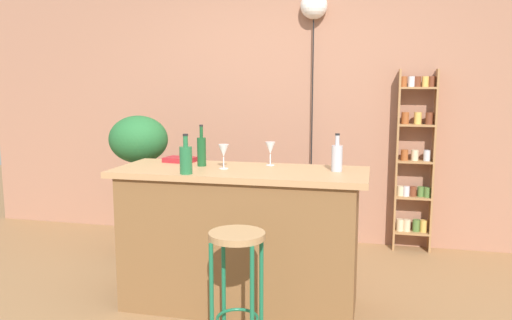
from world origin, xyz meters
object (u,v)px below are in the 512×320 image
bottle_vinegar (337,157)px  bottle_spirits_clear (186,159)px  wine_glass_left (270,149)px  bar_stool (237,267)px  bottle_wine_red (202,151)px  wine_glass_center (224,151)px  spice_shelf (415,161)px  cookbook (180,160)px  pendant_globe_light (314,8)px  plant_stool (142,229)px  potted_plant (139,150)px

bottle_vinegar → bottle_spirits_clear: bearing=-160.9°
wine_glass_left → bar_stool: bearing=-90.2°
bottle_wine_red → wine_glass_left: bearing=16.9°
wine_glass_center → bottle_wine_red: bearing=157.5°
bar_stool → spice_shelf: (1.06, 2.17, 0.30)m
bottle_vinegar → cookbook: size_ratio=1.17×
bar_stool → pendant_globe_light: (0.13, 2.20, 1.67)m
bottle_vinegar → wine_glass_left: bottle_vinegar is taller
bar_stool → pendant_globe_light: pendant_globe_light is taller
plant_stool → spice_shelf: bearing=17.5°
potted_plant → pendant_globe_light: (1.39, 0.77, 1.24)m
bar_stool → bottle_wine_red: bearing=121.6°
plant_stool → wine_glass_center: bearing=-37.9°
bottle_wine_red → pendant_globe_light: 1.95m
bottle_vinegar → wine_glass_left: size_ratio=1.50×
wine_glass_center → cookbook: wine_glass_center is taller
potted_plant → wine_glass_left: potted_plant is taller
potted_plant → bottle_vinegar: bearing=-22.0°
bottle_wine_red → cookbook: (-0.22, 0.14, -0.09)m
bottle_wine_red → wine_glass_center: bearing=-22.5°
cookbook → bottle_vinegar: bearing=2.2°
cookbook → wine_glass_left: bearing=9.2°
bottle_vinegar → bottle_wine_red: 0.92m
bottle_spirits_clear → wine_glass_center: bottle_spirits_clear is taller
spice_shelf → wine_glass_left: (-1.06, -1.30, 0.24)m
bottle_vinegar → wine_glass_left: bearing=163.5°
potted_plant → bottle_vinegar: size_ratio=3.08×
potted_plant → pendant_globe_light: bearing=29.0°
bottle_wine_red → bottle_vinegar: bearing=-0.1°
cookbook → pendant_globe_light: bearing=68.3°
wine_glass_center → bottle_vinegar: bearing=5.6°
bottle_wine_red → wine_glass_center: bottle_wine_red is taller
plant_stool → bottle_wine_red: 1.35m
potted_plant → cookbook: 0.82m
bar_stool → pendant_globe_light: size_ratio=0.31×
spice_shelf → bottle_vinegar: spice_shelf is taller
bottle_spirits_clear → wine_glass_left: (0.45, 0.45, 0.02)m
wine_glass_left → wine_glass_center: same height
bottle_vinegar → pendant_globe_light: 1.90m
plant_stool → pendant_globe_light: (1.39, 0.77, 1.95)m
spice_shelf → potted_plant: bearing=-162.5°
bottle_wine_red → wine_glass_center: (0.18, -0.07, 0.01)m
bar_stool → pendant_globe_light: bearing=86.7°
bar_stool → bottle_wine_red: size_ratio=2.52×
spice_shelf → wine_glass_left: bearing=-129.3°
pendant_globe_light → spice_shelf: bearing=-2.2°
wine_glass_center → pendant_globe_light: size_ratio=0.07×
spice_shelf → bottle_spirits_clear: 2.32m
spice_shelf → pendant_globe_light: 1.65m
wine_glass_left → cookbook: wine_glass_left is taller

